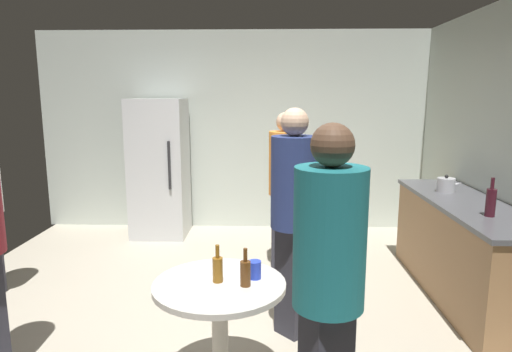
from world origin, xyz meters
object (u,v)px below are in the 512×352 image
Objects in this scene: kettle at (446,185)px; beer_bottle_brown at (245,272)px; foreground_table at (220,299)px; person_in_orange_shirt at (285,180)px; beer_bottle_amber at (218,268)px; plastic_cup_blue at (255,270)px; refrigerator at (159,168)px; person_in_navy_shirt at (293,206)px; person_in_teal_shirt at (329,274)px; wine_bottle_on_counter at (491,202)px.

beer_bottle_brown is (-1.88, -1.87, -0.15)m from kettle.
foreground_table is at bearing 165.10° from beer_bottle_brown.
person_in_orange_shirt is at bearing 77.19° from foreground_table.
beer_bottle_brown is (0.17, -0.05, 0.00)m from beer_bottle_amber.
beer_bottle_brown is 2.09× the size of plastic_cup_blue.
person_in_orange_shirt is at bearing 76.86° from beer_bottle_amber.
kettle reaches higher than beer_bottle_amber.
refrigerator is 3.41m from foreground_table.
beer_bottle_amber is 0.89m from person_in_navy_shirt.
person_in_teal_shirt is (0.58, -0.50, 0.38)m from foreground_table.
plastic_cup_blue is at bearing 25.72° from person_in_orange_shirt.
refrigerator is at bearing 111.90° from beer_bottle_brown.
beer_bottle_amber is (-2.04, -0.93, -0.20)m from wine_bottle_on_counter.
wine_bottle_on_counter is 2.13m from beer_bottle_brown.
person_in_teal_shirt reaches higher than kettle.
plastic_cup_blue is 0.06× the size of person_in_navy_shirt.
foreground_table is 0.46× the size of person_in_navy_shirt.
foreground_table is 0.47× the size of person_in_teal_shirt.
refrigerator reaches higher than beer_bottle_brown.
wine_bottle_on_counter is 2.03m from plastic_cup_blue.
beer_bottle_amber is at bearing 19.03° from person_in_teal_shirt.
foreground_table is at bearing -70.33° from refrigerator.
refrigerator is 7.83× the size of beer_bottle_amber.
plastic_cup_blue is 0.71m from person_in_teal_shirt.
beer_bottle_amber is 0.13× the size of person_in_teal_shirt.
wine_bottle_on_counter reaches higher than beer_bottle_brown.
refrigerator reaches higher than wine_bottle_on_counter.
foreground_table is 3.48× the size of beer_bottle_amber.
refrigerator is 7.38× the size of kettle.
person_in_orange_shirt reaches higher than wine_bottle_on_counter.
person_in_orange_shirt is (0.25, 1.96, 0.19)m from plastic_cup_blue.
foreground_table is at bearing -138.06° from kettle.
beer_bottle_amber is at bearing 130.37° from foreground_table.
foreground_table is 0.48× the size of person_in_orange_shirt.
beer_bottle_brown is at bearing -114.40° from plastic_cup_blue.
plastic_cup_blue is at bearing 3.02° from person_in_teal_shirt.
person_in_teal_shirt reaches higher than plastic_cup_blue.
kettle is 2.54m from plastic_cup_blue.
kettle is 1.06× the size of beer_bottle_brown.
beer_bottle_amber is 0.13× the size of person_in_navy_shirt.
wine_bottle_on_counter is 2.25m from beer_bottle_amber.
person_in_navy_shirt is at bearing 55.76° from beer_bottle_amber.
refrigerator reaches higher than plastic_cup_blue.
person_in_teal_shirt is 1.23m from person_in_navy_shirt.
foreground_table is 0.96m from person_in_navy_shirt.
person_in_orange_shirt is 0.97× the size of person_in_teal_shirt.
plastic_cup_blue is at bearing 18.13° from foreground_table.
person_in_orange_shirt is at bearing -133.00° from person_in_navy_shirt.
kettle is at bearing 171.55° from person_in_navy_shirt.
beer_bottle_brown reaches higher than plastic_cup_blue.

